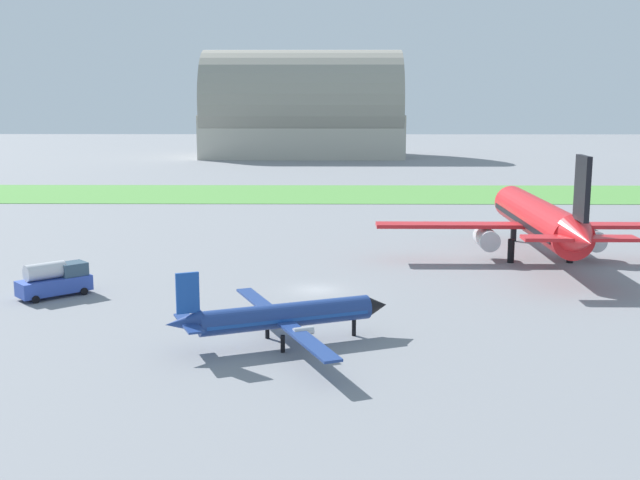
{
  "coord_description": "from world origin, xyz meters",
  "views": [
    {
      "loc": [
        1.14,
        -73.62,
        18.31
      ],
      "look_at": [
        0.24,
        9.93,
        3.0
      ],
      "focal_mm": 44.72,
      "sensor_mm": 36.0,
      "label": 1
    }
  ],
  "objects": [
    {
      "name": "ground_plane",
      "position": [
        0.0,
        0.0,
        0.0
      ],
      "size": [
        600.0,
        600.0,
        0.0
      ],
      "primitive_type": "plane",
      "color": "gray"
    },
    {
      "name": "grass_taxiway_strip",
      "position": [
        0.0,
        73.87,
        0.04
      ],
      "size": [
        360.0,
        28.0,
        0.08
      ],
      "primitive_type": "cube",
      "color": "#549342",
      "rests_on": "ground_plane"
    },
    {
      "name": "airplane_midfield_jet",
      "position": [
        24.54,
        13.84,
        4.62
      ],
      "size": [
        36.19,
        35.44,
        12.81
      ],
      "rotation": [
        0.0,
        0.0,
        1.57
      ],
      "color": "red",
      "rests_on": "ground_plane"
    },
    {
      "name": "airplane_foreground_turboprop",
      "position": [
        -2.3,
        -16.8,
        2.21
      ],
      "size": [
        16.59,
        19.13,
        6.04
      ],
      "rotation": [
        0.0,
        0.0,
        0.39
      ],
      "color": "navy",
      "rests_on": "ground_plane"
    },
    {
      "name": "fuel_truck_near_gate",
      "position": [
        -23.94,
        -2.78,
        1.58
      ],
      "size": [
        6.45,
        6.12,
        3.29
      ],
      "rotation": [
        0.0,
        0.0,
        0.73
      ],
      "color": "#334FB2",
      "rests_on": "ground_plane"
    },
    {
      "name": "hangar_distant",
      "position": [
        -6.56,
        164.91,
        12.91
      ],
      "size": [
        58.72,
        31.49,
        31.49
      ],
      "color": "#B2AD9E",
      "rests_on": "ground_plane"
    }
  ]
}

